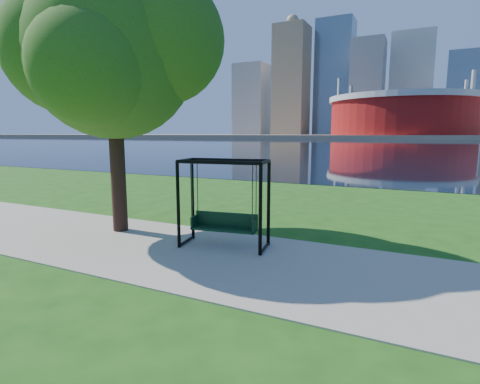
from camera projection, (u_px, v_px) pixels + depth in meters
The scene contains 8 objects.
ground at pixel (243, 253), 8.46m from camera, with size 900.00×900.00×0.00m, color #1E5114.
path at pixel (232, 259), 8.01m from camera, with size 120.00×4.00×0.03m, color #9E937F.
river at pixel (410, 144), 98.89m from camera, with size 900.00×180.00×0.02m, color black.
far_bank at pixel (420, 136), 279.60m from camera, with size 900.00×228.00×2.00m, color #937F60.
stadium at pixel (402, 114), 218.98m from camera, with size 83.00×83.00×32.00m.
skyline at pixel (418, 90), 287.97m from camera, with size 392.00×66.00×96.50m.
swing at pixel (224, 205), 8.79m from camera, with size 2.16×1.20×2.09m.
park_tree at pixel (112, 50), 9.73m from camera, with size 5.61×5.06×6.96m.
Camera 1 is at (3.54, -7.33, 2.68)m, focal length 28.00 mm.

